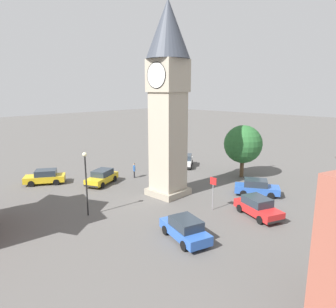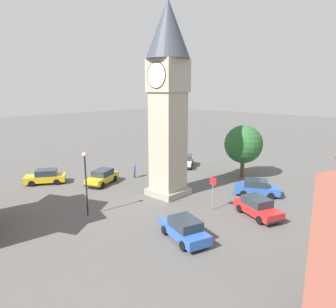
# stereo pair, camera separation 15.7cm
# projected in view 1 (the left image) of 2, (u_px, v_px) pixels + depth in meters

# --- Properties ---
(ground_plane) EXTENTS (200.00, 200.00, 0.00)m
(ground_plane) POSITION_uv_depth(u_px,v_px,m) (168.00, 194.00, 29.12)
(ground_plane) COLOR #565451
(clock_tower) EXTENTS (3.91, 3.91, 17.68)m
(clock_tower) POSITION_uv_depth(u_px,v_px,m) (168.00, 85.00, 26.97)
(clock_tower) COLOR gray
(clock_tower) RESTS_ON ground
(car_blue_kerb) EXTENTS (3.75, 4.35, 1.53)m
(car_blue_kerb) POSITION_uv_depth(u_px,v_px,m) (185.00, 161.00, 39.51)
(car_blue_kerb) COLOR white
(car_blue_kerb) RESTS_ON ground
(car_silver_kerb) EXTENTS (3.17, 4.46, 1.53)m
(car_silver_kerb) POSITION_uv_depth(u_px,v_px,m) (102.00, 177.00, 32.14)
(car_silver_kerb) COLOR gold
(car_silver_kerb) RESTS_ON ground
(car_red_corner) EXTENTS (3.70, 4.37, 1.53)m
(car_red_corner) POSITION_uv_depth(u_px,v_px,m) (45.00, 177.00, 32.20)
(car_red_corner) COLOR gold
(car_red_corner) RESTS_ON ground
(car_white_side) EXTENTS (4.43, 3.47, 1.53)m
(car_white_side) POSITION_uv_depth(u_px,v_px,m) (257.00, 187.00, 28.73)
(car_white_side) COLOR #2D5BB7
(car_white_side) RESTS_ON ground
(car_black_far) EXTENTS (4.46, 3.18, 1.53)m
(car_black_far) POSITION_uv_depth(u_px,v_px,m) (258.00, 207.00, 23.97)
(car_black_far) COLOR red
(car_black_far) RESTS_ON ground
(car_green_alley) EXTENTS (4.45, 2.89, 1.53)m
(car_green_alley) POSITION_uv_depth(u_px,v_px,m) (185.00, 229.00, 20.19)
(car_green_alley) COLOR #2D5BB7
(car_green_alley) RESTS_ON ground
(pedestrian) EXTENTS (0.49, 0.38, 1.69)m
(pedestrian) POSITION_uv_depth(u_px,v_px,m) (134.00, 169.00, 34.37)
(pedestrian) COLOR black
(pedestrian) RESTS_ON ground
(tree) EXTENTS (4.28, 4.28, 5.96)m
(tree) POSITION_uv_depth(u_px,v_px,m) (243.00, 144.00, 34.15)
(tree) COLOR brown
(tree) RESTS_ON ground
(lamp_post) EXTENTS (0.36, 0.36, 5.15)m
(lamp_post) POSITION_uv_depth(u_px,v_px,m) (86.00, 174.00, 23.55)
(lamp_post) COLOR black
(lamp_post) RESTS_ON ground
(road_sign) EXTENTS (0.60, 0.07, 2.80)m
(road_sign) POSITION_uv_depth(u_px,v_px,m) (213.00, 188.00, 24.96)
(road_sign) COLOR gray
(road_sign) RESTS_ON ground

